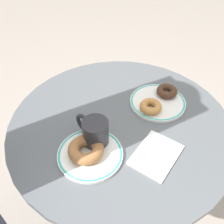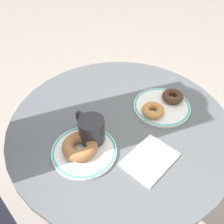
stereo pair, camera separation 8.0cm
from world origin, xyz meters
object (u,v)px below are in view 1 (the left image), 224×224
Objects in this scene: coffee_mug at (93,131)px; plate_right at (158,102)px; cafe_table at (119,167)px; donut_old_fashioned at (151,106)px; plate_left at (90,154)px; donut_cinnamon at (86,150)px; paper_napkin at (156,155)px; donut_chocolate at (167,91)px.

plate_right is at bearing -9.43° from coffee_mug.
donut_old_fashioned is at bearing -21.18° from cafe_table.
coffee_mug is at bearing 32.90° from plate_left.
donut_cinnamon is 0.06m from coffee_mug.
plate_right is 2.62× the size of donut_old_fashioned.
donut_cinnamon reaches higher than donut_old_fashioned.
cafe_table is at bearing 158.82° from donut_old_fashioned.
plate_right is (0.31, -0.02, 0.00)m from plate_left.
plate_left reaches higher than paper_napkin.
coffee_mug is at bearing 175.43° from cafe_table.
paper_napkin is (0.13, -0.15, -0.03)m from donut_cinnamon.
plate_left is at bearing 177.40° from donut_chocolate.
donut_chocolate is 0.10m from donut_old_fashioned.
donut_chocolate is (0.21, -0.04, 0.28)m from cafe_table.
cafe_table is 0.30m from plate_right.
plate_right is 0.22m from paper_napkin.
plate_right reaches higher than paper_napkin.
plate_left is at bearing -41.03° from donut_cinnamon.
donut_cinnamon reaches higher than donut_chocolate.
coffee_mug reaches higher than donut_cinnamon.
cafe_table is 10.64× the size of donut_chocolate.
donut_cinnamon is at bearing 174.06° from donut_old_fashioned.
coffee_mug is at bearing 171.93° from donut_chocolate.
donut_chocolate is 0.27m from paper_napkin.
donut_cinnamon is 0.87× the size of coffee_mug.
coffee_mug is (0.05, 0.02, 0.02)m from donut_cinnamon.
coffee_mug is at bearing 115.55° from paper_napkin.
plate_left reaches higher than cafe_table.
donut_cinnamon is at bearing 138.97° from plate_left.
donut_cinnamon is (-0.32, 0.02, 0.02)m from plate_right.
coffee_mug reaches higher than plate_left.
paper_napkin is at bearing -48.21° from plate_left.
donut_chocolate is at bearing -2.60° from plate_left.
cafe_table is at bearing 78.93° from paper_napkin.
paper_napkin is at bearing -64.45° from coffee_mug.
plate_left is 0.98× the size of plate_right.
plate_left is 2.56× the size of donut_old_fashioned.
cafe_table is 0.30m from paper_napkin.
donut_old_fashioned is (-0.10, -0.00, 0.00)m from donut_chocolate.
donut_old_fashioned is at bearing -4.56° from plate_left.
plate_right reaches higher than cafe_table.
donut_cinnamon is at bearing 176.35° from donut_chocolate.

